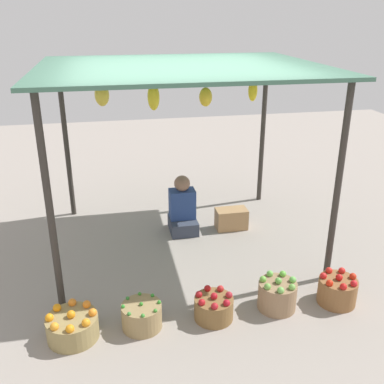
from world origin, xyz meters
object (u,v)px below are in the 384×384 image
(basket_oranges, at_px, (73,326))
(wooden_crate_near_vendor, at_px, (231,219))
(basket_green_apples, at_px, (277,295))
(basket_green_chilies, at_px, (142,316))
(basket_red_tomatoes, at_px, (337,290))
(vendor_person, at_px, (183,210))
(basket_red_apples, at_px, (214,307))

(basket_oranges, height_order, wooden_crate_near_vendor, basket_oranges)
(basket_green_apples, height_order, wooden_crate_near_vendor, basket_green_apples)
(basket_green_chilies, distance_m, wooden_crate_near_vendor, 2.29)
(basket_green_apples, xyz_separation_m, basket_red_tomatoes, (0.63, -0.03, -0.01))
(vendor_person, relative_size, basket_red_apples, 2.05)
(wooden_crate_near_vendor, bearing_deg, basket_red_tomatoes, -71.68)
(vendor_person, distance_m, basket_green_apples, 1.97)
(basket_red_apples, height_order, wooden_crate_near_vendor, basket_red_apples)
(basket_red_apples, distance_m, basket_red_tomatoes, 1.30)
(basket_oranges, distance_m, basket_red_tomatoes, 2.62)
(basket_oranges, bearing_deg, basket_red_tomatoes, 0.54)
(basket_oranges, bearing_deg, vendor_person, 54.72)
(basket_green_chilies, height_order, basket_red_apples, basket_red_apples)
(basket_green_chilies, bearing_deg, basket_red_tomatoes, -0.01)
(basket_red_tomatoes, bearing_deg, vendor_person, 123.84)
(basket_green_chilies, bearing_deg, basket_oranges, -177.74)
(basket_red_apples, bearing_deg, wooden_crate_near_vendor, 69.26)
(basket_oranges, xyz_separation_m, basket_red_tomatoes, (2.62, 0.02, 0.02))
(basket_green_apples, distance_m, wooden_crate_near_vendor, 1.79)
(basket_oranges, xyz_separation_m, basket_red_apples, (1.33, 0.02, 0.00))
(basket_red_apples, height_order, basket_green_apples, basket_green_apples)
(basket_red_apples, bearing_deg, basket_red_tomatoes, 0.19)
(basket_green_apples, relative_size, wooden_crate_near_vendor, 0.91)
(vendor_person, xyz_separation_m, basket_red_tomatoes, (1.27, -1.89, -0.15))
(basket_red_tomatoes, bearing_deg, basket_oranges, -179.46)
(basket_red_tomatoes, bearing_deg, basket_red_apples, -179.81)
(basket_green_apples, bearing_deg, basket_green_chilies, -178.61)
(vendor_person, bearing_deg, wooden_crate_near_vendor, -5.88)
(basket_green_chilies, height_order, wooden_crate_near_vendor, wooden_crate_near_vendor)
(vendor_person, relative_size, basket_oranges, 1.66)
(vendor_person, distance_m, basket_green_chilies, 2.03)
(basket_oranges, bearing_deg, basket_green_apples, 1.67)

